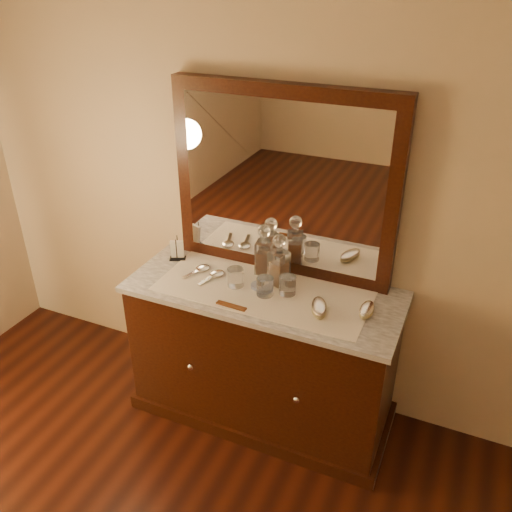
# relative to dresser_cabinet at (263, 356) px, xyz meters

# --- Properties ---
(dresser_cabinet) EXTENTS (1.40, 0.55, 0.82)m
(dresser_cabinet) POSITION_rel_dresser_cabinet_xyz_m (0.00, 0.00, 0.00)
(dresser_cabinet) COLOR black
(dresser_cabinet) RESTS_ON floor
(dresser_plinth) EXTENTS (1.46, 0.59, 0.08)m
(dresser_plinth) POSITION_rel_dresser_cabinet_xyz_m (0.00, 0.00, -0.37)
(dresser_plinth) COLOR black
(dresser_plinth) RESTS_ON floor
(knob_left) EXTENTS (0.04, 0.04, 0.04)m
(knob_left) POSITION_rel_dresser_cabinet_xyz_m (-0.30, -0.28, 0.04)
(knob_left) COLOR silver
(knob_left) RESTS_ON dresser_cabinet
(knob_right) EXTENTS (0.04, 0.04, 0.04)m
(knob_right) POSITION_rel_dresser_cabinet_xyz_m (0.30, -0.28, 0.04)
(knob_right) COLOR silver
(knob_right) RESTS_ON dresser_cabinet
(marble_top) EXTENTS (1.44, 0.59, 0.03)m
(marble_top) POSITION_rel_dresser_cabinet_xyz_m (0.00, 0.00, 0.42)
(marble_top) COLOR white
(marble_top) RESTS_ON dresser_cabinet
(mirror_frame) EXTENTS (1.20, 0.08, 1.00)m
(mirror_frame) POSITION_rel_dresser_cabinet_xyz_m (0.00, 0.25, 0.94)
(mirror_frame) COLOR black
(mirror_frame) RESTS_ON marble_top
(mirror_glass) EXTENTS (1.06, 0.01, 0.86)m
(mirror_glass) POSITION_rel_dresser_cabinet_xyz_m (0.00, 0.21, 0.94)
(mirror_glass) COLOR white
(mirror_glass) RESTS_ON marble_top
(lace_runner) EXTENTS (1.10, 0.45, 0.00)m
(lace_runner) POSITION_rel_dresser_cabinet_xyz_m (0.00, -0.02, 0.44)
(lace_runner) COLOR white
(lace_runner) RESTS_ON marble_top
(pin_dish) EXTENTS (0.09, 0.09, 0.01)m
(pin_dish) POSITION_rel_dresser_cabinet_xyz_m (-0.03, 0.01, 0.45)
(pin_dish) COLOR white
(pin_dish) RESTS_ON lace_runner
(comb) EXTENTS (0.16, 0.04, 0.01)m
(comb) POSITION_rel_dresser_cabinet_xyz_m (-0.08, -0.21, 0.45)
(comb) COLOR brown
(comb) RESTS_ON lace_runner
(napkin_rack) EXTENTS (0.11, 0.09, 0.14)m
(napkin_rack) POSITION_rel_dresser_cabinet_xyz_m (-0.58, 0.10, 0.49)
(napkin_rack) COLOR black
(napkin_rack) RESTS_ON marble_top
(decanter_left) EXTENTS (0.10, 0.10, 0.29)m
(decanter_left) POSITION_rel_dresser_cabinet_xyz_m (-0.07, 0.16, 0.55)
(decanter_left) COLOR #974815
(decanter_left) RESTS_ON lace_runner
(decanter_right) EXTENTS (0.11, 0.11, 0.29)m
(decanter_right) POSITION_rel_dresser_cabinet_xyz_m (0.05, 0.08, 0.55)
(decanter_right) COLOR #974815
(decanter_right) RESTS_ON lace_runner
(brush_near) EXTENTS (0.13, 0.18, 0.05)m
(brush_near) POSITION_rel_dresser_cabinet_xyz_m (0.33, -0.08, 0.47)
(brush_near) COLOR #99895D
(brush_near) RESTS_ON lace_runner
(brush_far) EXTENTS (0.06, 0.15, 0.04)m
(brush_far) POSITION_rel_dresser_cabinet_xyz_m (0.54, -0.00, 0.46)
(brush_far) COLOR #99895D
(brush_far) RESTS_ON lace_runner
(hand_mirror_outer) EXTENTS (0.11, 0.19, 0.02)m
(hand_mirror_outer) POSITION_rel_dresser_cabinet_xyz_m (-0.39, 0.03, 0.45)
(hand_mirror_outer) COLOR silver
(hand_mirror_outer) RESTS_ON lace_runner
(hand_mirror_inner) EXTENTS (0.09, 0.20, 0.02)m
(hand_mirror_inner) POSITION_rel_dresser_cabinet_xyz_m (-0.29, 0.01, 0.45)
(hand_mirror_inner) COLOR silver
(hand_mirror_inner) RESTS_ON lace_runner
(tumblers) EXTENTS (0.36, 0.14, 0.10)m
(tumblers) POSITION_rel_dresser_cabinet_xyz_m (0.00, -0.02, 0.49)
(tumblers) COLOR white
(tumblers) RESTS_ON lace_runner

